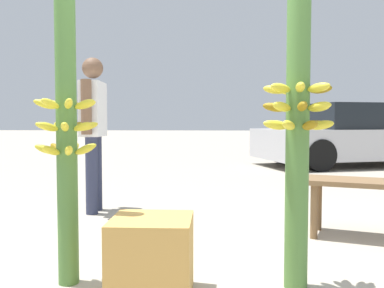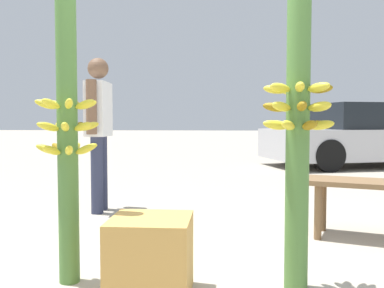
{
  "view_description": "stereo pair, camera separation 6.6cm",
  "coord_description": "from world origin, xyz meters",
  "views": [
    {
      "loc": [
        0.21,
        -2.39,
        0.97
      ],
      "look_at": [
        0.08,
        0.14,
        0.83
      ],
      "focal_mm": 40.0,
      "sensor_mm": 36.0,
      "label": 1
    },
    {
      "loc": [
        0.27,
        -2.38,
        0.97
      ],
      "look_at": [
        0.08,
        0.14,
        0.83
      ],
      "focal_mm": 40.0,
      "sensor_mm": 36.0,
      "label": 2
    }
  ],
  "objects": [
    {
      "name": "banana_stalk_left",
      "position": [
        -0.65,
        0.07,
        0.87
      ],
      "size": [
        0.38,
        0.38,
        1.72
      ],
      "color": "#4C7A38",
      "rests_on": "ground_plane"
    },
    {
      "name": "banana_stalk_center",
      "position": [
        0.69,
        0.07,
        0.87
      ],
      "size": [
        0.41,
        0.41,
        1.65
      ],
      "color": "#4C7A38",
      "rests_on": "ground_plane"
    },
    {
      "name": "parked_car",
      "position": [
        3.21,
        6.99,
        0.64
      ],
      "size": [
        4.27,
        2.87,
        1.33
      ],
      "rotation": [
        0.0,
        0.0,
        1.86
      ],
      "color": "#B7B7BC",
      "rests_on": "ground_plane"
    },
    {
      "name": "produce_crate",
      "position": [
        -0.13,
        -0.1,
        0.22
      ],
      "size": [
        0.44,
        0.44,
        0.44
      ],
      "color": "#C69347",
      "rests_on": "ground_plane"
    },
    {
      "name": "vendor_person",
      "position": [
        -1.05,
        2.04,
        0.96
      ],
      "size": [
        0.22,
        0.66,
        1.62
      ],
      "rotation": [
        0.0,
        0.0,
        -1.53
      ],
      "color": "#2D334C",
      "rests_on": "ground_plane"
    }
  ]
}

